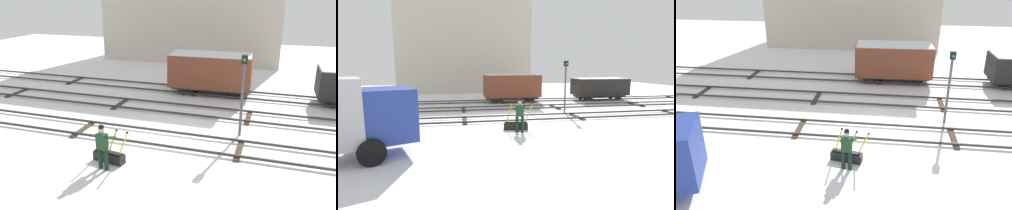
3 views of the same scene
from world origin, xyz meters
TOP-DOWN VIEW (x-y plane):
  - ground_plane at (0.00, 0.00)m, footprint 60.00×60.00m
  - track_main_line at (0.00, 0.00)m, footprint 44.00×1.94m
  - track_siding_near at (0.00, 3.83)m, footprint 44.00×1.94m
  - track_siding_far at (0.00, 7.53)m, footprint 44.00×1.94m
  - switch_lever_frame at (-0.97, -2.38)m, footprint 1.53×0.56m
  - rail_worker at (-0.90, -2.92)m, footprint 0.61×0.72m
  - signal_post at (3.35, 1.58)m, footprint 0.24×0.32m
  - freight_car_back_track at (0.83, 7.53)m, footprint 4.94×2.35m

SIDE VIEW (x-z plane):
  - ground_plane at x=0.00m, z-range 0.00..0.00m
  - track_main_line at x=0.00m, z-range 0.02..0.20m
  - track_siding_near at x=0.00m, z-range 0.02..0.20m
  - track_siding_far at x=0.00m, z-range 0.02..0.20m
  - switch_lever_frame at x=-0.97m, z-range -0.46..0.95m
  - rail_worker at x=-0.90m, z-range 0.10..1.80m
  - freight_car_back_track at x=0.83m, z-range 0.18..2.66m
  - signal_post at x=3.35m, z-range 0.42..3.99m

